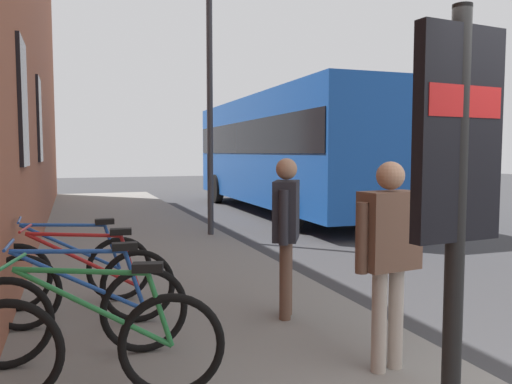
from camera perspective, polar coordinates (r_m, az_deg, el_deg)
name	(u,v)px	position (r m, az deg, el deg)	size (l,w,h in m)	color
ground	(320,257)	(8.72, 7.20, -7.33)	(60.00, 60.00, 0.00)	#38383A
sidewalk_pavement	(140,244)	(9.81, -12.93, -5.73)	(24.00, 3.50, 0.12)	gray
station_facade	(18,31)	(10.85, -25.25, 16.04)	(22.00, 0.65, 8.07)	#9E563D
bicycle_under_window	(93,345)	(3.66, -17.90, -16.05)	(0.57, 1.74, 0.97)	black
bicycle_far_end	(79,312)	(4.37, -19.34, -12.67)	(0.48, 1.77, 0.97)	black
bicycle_nearest_sign	(82,286)	(5.17, -18.97, -9.98)	(0.48, 1.76, 0.97)	black
bicycle_by_door	(71,270)	(5.88, -20.15, -8.26)	(0.48, 1.77, 0.97)	black
transit_info_sign	(458,164)	(2.80, 21.74, 2.94)	(0.14, 0.56, 2.40)	black
city_bus	(285,148)	(15.01, 3.24, 5.01)	(10.54, 2.79, 3.35)	#1951B2
pedestrian_by_facade	(286,221)	(5.06, 3.42, -3.26)	(0.55, 0.42, 1.60)	brown
pedestrian_crossing_street	(389,244)	(3.95, 14.75, -5.69)	(0.28, 0.60, 1.59)	#B2A599
street_lamp	(210,76)	(10.33, -5.24, 12.92)	(0.28, 0.28, 5.38)	#333338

